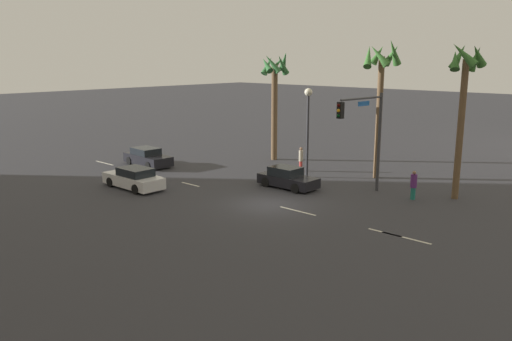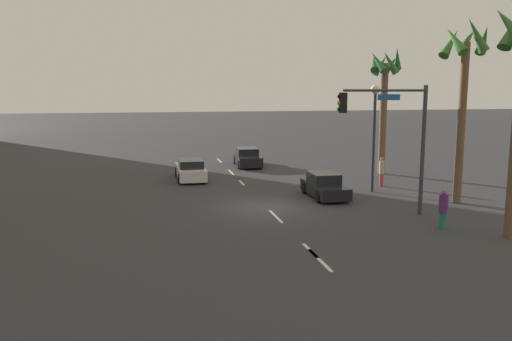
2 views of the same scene
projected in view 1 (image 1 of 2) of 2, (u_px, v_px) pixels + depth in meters
ground_plane at (269, 204)px, 30.57m from camera, size 220.00×220.00×0.00m
lane_stripe_0 at (104, 163)px, 42.47m from camera, size 2.57×0.14×0.01m
lane_stripe_1 at (152, 175)px, 38.22m from camera, size 2.37×0.14×0.01m
lane_stripe_2 at (191, 184)px, 35.31m from camera, size 1.81×0.14×0.01m
lane_stripe_3 at (298, 211)px, 29.18m from camera, size 2.52×0.14×0.01m
lane_stripe_4 at (385, 233)px, 25.56m from camera, size 1.83×0.14×0.01m
lane_stripe_5 at (406, 238)px, 24.81m from camera, size 2.56×0.14×0.01m
car_0 at (287, 178)px, 34.35m from camera, size 4.09×1.83×1.38m
car_1 at (134, 179)px, 34.17m from camera, size 4.67×1.93×1.40m
car_2 at (148, 158)px, 41.33m from camera, size 4.64×2.14×1.42m
traffic_signal at (366, 128)px, 31.82m from camera, size 0.60×4.44×6.32m
streetlamp at (308, 116)px, 36.54m from camera, size 0.56×0.56×6.38m
pedestrian_0 at (414, 185)px, 31.40m from camera, size 0.53×0.53×1.78m
pedestrian_1 at (301, 158)px, 39.29m from camera, size 0.35×0.35×1.84m
palm_tree_0 at (275, 84)px, 42.61m from camera, size 2.30×2.63×9.04m
palm_tree_1 at (381, 79)px, 35.78m from camera, size 2.68×2.63×9.76m
palm_tree_2 at (464, 84)px, 30.30m from camera, size 2.31×2.39×9.44m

